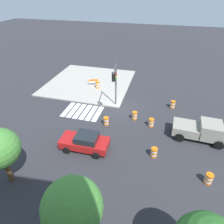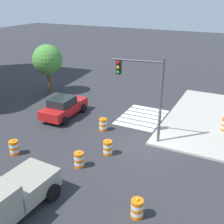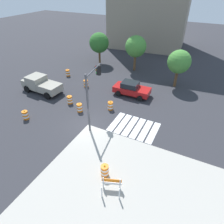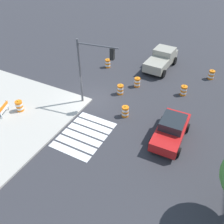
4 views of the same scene
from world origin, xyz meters
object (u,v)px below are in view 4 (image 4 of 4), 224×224
(pickup_truck, at_px, (162,59))
(traffic_barrel_on_sidewalk, at_px, (19,106))
(traffic_barrel_crosswalk_end, at_px, (108,63))
(traffic_barrel_median_far, at_px, (120,89))
(traffic_barrel_lane_center, at_px, (184,90))
(traffic_barrel_median_near, at_px, (137,82))
(sports_car, at_px, (171,130))
(traffic_barrel_near_corner, at_px, (125,111))
(traffic_barrel_far_curb, at_px, (211,75))
(traffic_light_pole, at_px, (93,63))
(construction_barricade, at_px, (2,108))

(pickup_truck, relative_size, traffic_barrel_on_sidewalk, 5.14)
(traffic_barrel_crosswalk_end, height_order, traffic_barrel_median_far, same)
(traffic_barrel_lane_center, bearing_deg, traffic_barrel_crosswalk_end, -99.92)
(traffic_barrel_median_near, relative_size, traffic_barrel_median_far, 1.00)
(sports_car, bearing_deg, traffic_barrel_crosswalk_end, -129.21)
(pickup_truck, relative_size, traffic_barrel_median_near, 5.14)
(traffic_barrel_near_corner, height_order, traffic_barrel_lane_center, same)
(sports_car, relative_size, traffic_barrel_crosswalk_end, 4.26)
(traffic_barrel_far_curb, xyz_separation_m, traffic_light_pole, (9.21, -8.00, 3.46))
(pickup_truck, bearing_deg, traffic_barrel_median_near, -8.56)
(traffic_barrel_crosswalk_end, height_order, construction_barricade, construction_barricade)
(sports_car, bearing_deg, traffic_barrel_lane_center, -174.12)
(traffic_barrel_on_sidewalk, bearing_deg, traffic_barrel_crosswalk_end, 166.21)
(traffic_barrel_lane_center, bearing_deg, traffic_light_pole, -51.29)
(traffic_barrel_median_far, bearing_deg, traffic_barrel_on_sidewalk, -43.94)
(traffic_barrel_near_corner, height_order, construction_barricade, construction_barricade)
(sports_car, bearing_deg, construction_barricade, -73.59)
(traffic_barrel_far_curb, relative_size, traffic_barrel_on_sidewalk, 1.00)
(traffic_barrel_on_sidewalk, height_order, traffic_light_pole, traffic_light_pole)
(traffic_barrel_lane_center, bearing_deg, traffic_barrel_near_corner, -32.34)
(traffic_barrel_median_far, bearing_deg, pickup_truck, 166.86)
(traffic_barrel_median_far, distance_m, traffic_barrel_on_sidewalk, 8.72)
(sports_car, height_order, traffic_barrel_on_sidewalk, sports_car)
(traffic_barrel_crosswalk_end, distance_m, traffic_light_pole, 7.77)
(traffic_barrel_far_curb, xyz_separation_m, construction_barricade, (13.92, -13.72, 0.27))
(traffic_barrel_median_near, distance_m, traffic_barrel_far_curb, 7.65)
(pickup_truck, xyz_separation_m, traffic_barrel_far_curb, (0.09, 5.23, -0.52))
(sports_car, distance_m, traffic_barrel_median_near, 7.30)
(traffic_barrel_lane_center, bearing_deg, traffic_barrel_median_far, -63.71)
(traffic_barrel_crosswalk_end, xyz_separation_m, traffic_barrel_on_sidewalk, (10.32, -2.53, 0.15))
(pickup_truck, xyz_separation_m, traffic_barrel_on_sidewalk, (13.05, -7.63, -0.37))
(traffic_barrel_median_near, xyz_separation_m, construction_barricade, (9.13, -7.76, 0.27))
(construction_barricade, bearing_deg, traffic_light_pole, 129.48)
(traffic_barrel_near_corner, height_order, traffic_barrel_crosswalk_end, same)
(traffic_light_pole, bearing_deg, traffic_barrel_median_near, 155.27)
(pickup_truck, relative_size, traffic_barrel_lane_center, 5.14)
(pickup_truck, bearing_deg, traffic_barrel_crosswalk_end, -61.77)
(traffic_barrel_near_corner, xyz_separation_m, traffic_barrel_median_near, (-4.62, -0.94, 0.00))
(traffic_barrel_lane_center, height_order, traffic_light_pole, traffic_light_pole)
(sports_car, xyz_separation_m, construction_barricade, (3.72, -12.65, -0.09))
(pickup_truck, bearing_deg, construction_barricade, -31.22)
(traffic_barrel_near_corner, relative_size, traffic_light_pole, 0.19)
(traffic_barrel_crosswalk_end, relative_size, traffic_light_pole, 0.19)
(construction_barricade, bearing_deg, traffic_barrel_crosswalk_end, 163.26)
(traffic_barrel_far_curb, relative_size, construction_barricade, 0.71)
(sports_car, xyz_separation_m, traffic_light_pole, (-0.99, -6.92, 3.10))
(traffic_barrel_far_curb, height_order, construction_barricade, construction_barricade)
(pickup_truck, xyz_separation_m, construction_barricade, (14.01, -8.49, -0.25))
(traffic_barrel_far_curb, bearing_deg, traffic_barrel_crosswalk_end, -75.62)
(traffic_barrel_median_far, distance_m, traffic_light_pole, 4.44)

